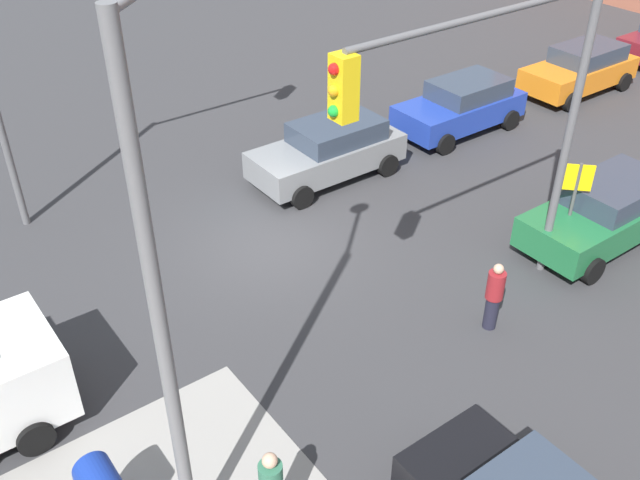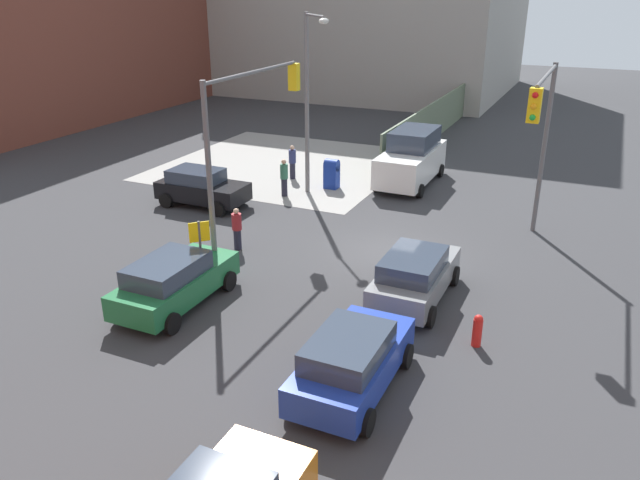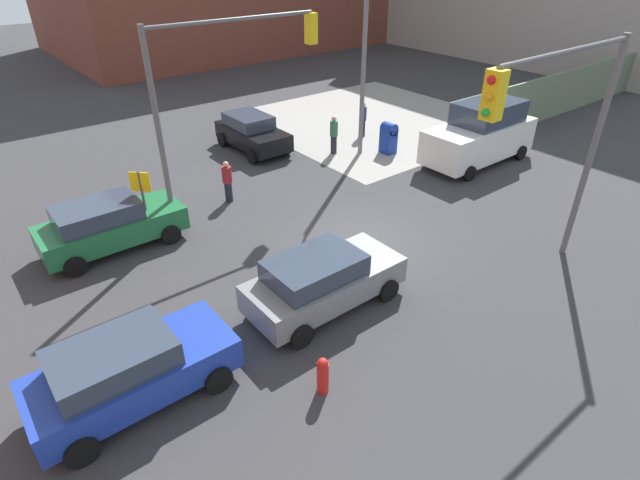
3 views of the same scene
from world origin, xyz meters
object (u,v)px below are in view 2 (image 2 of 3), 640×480
at_px(fire_hydrant, 477,330).
at_px(coupe_black, 201,187).
at_px(sedan_gray, 415,275).
at_px(traffic_signal_nw_corner, 248,126).
at_px(van_white_delivery, 412,158).
at_px(coupe_green, 174,281).
at_px(street_lamp_corner, 309,92).
at_px(pedestrian_waiting, 237,228).
at_px(hatchback_blue, 352,361).
at_px(pedestrian_walking_north, 284,177).
at_px(pedestrian_crossing, 292,162).
at_px(traffic_signal_se_corner, 542,125).
at_px(mailbox_blue, 332,173).

bearing_deg(fire_hydrant, coupe_black, 64.01).
bearing_deg(sedan_gray, traffic_signal_nw_corner, 80.40).
bearing_deg(van_white_delivery, coupe_green, 169.46).
height_order(street_lamp_corner, pedestrian_waiting, street_lamp_corner).
distance_m(sedan_gray, pedestrian_waiting, 7.17).
distance_m(hatchback_blue, pedestrian_walking_north, 15.03).
xyz_separation_m(fire_hydrant, sedan_gray, (1.85, 2.32, 0.36)).
bearing_deg(pedestrian_crossing, traffic_signal_se_corner, -127.68).
distance_m(fire_hydrant, coupe_green, 8.95).
bearing_deg(mailbox_blue, coupe_green, -178.23).
bearing_deg(fire_hydrant, coupe_green, 99.96).
height_order(mailbox_blue, sedan_gray, sedan_gray).
height_order(mailbox_blue, van_white_delivery, van_white_delivery).
bearing_deg(mailbox_blue, van_white_delivery, -53.82).
xyz_separation_m(traffic_signal_nw_corner, coupe_black, (3.61, 4.71, -3.84)).
bearing_deg(sedan_gray, pedestrian_walking_north, 48.74).
relative_size(traffic_signal_nw_corner, traffic_signal_se_corner, 1.00).
xyz_separation_m(coupe_black, coupe_green, (-8.08, -4.60, 0.00)).
height_order(traffic_signal_nw_corner, coupe_green, traffic_signal_nw_corner).
height_order(coupe_black, pedestrian_crossing, pedestrian_crossing).
bearing_deg(mailbox_blue, pedestrian_waiting, 178.60).
height_order(coupe_black, pedestrian_walking_north, pedestrian_walking_north).
distance_m(traffic_signal_nw_corner, coupe_green, 5.90).
distance_m(van_white_delivery, pedestrian_walking_north, 6.41).
bearing_deg(sedan_gray, street_lamp_corner, 42.60).
height_order(mailbox_blue, pedestrian_waiting, pedestrian_waiting).
bearing_deg(pedestrian_waiting, mailbox_blue, 68.28).
xyz_separation_m(street_lamp_corner, coupe_black, (-3.39, 3.66, -3.86)).
relative_size(mailbox_blue, fire_hydrant, 1.52).
relative_size(traffic_signal_se_corner, pedestrian_walking_north, 3.73).
bearing_deg(pedestrian_walking_north, coupe_black, 60.55).
xyz_separation_m(coupe_green, van_white_delivery, (15.09, -2.81, 0.44)).
xyz_separation_m(sedan_gray, pedestrian_crossing, (9.95, 9.28, 0.05)).
height_order(sedan_gray, pedestrian_crossing, pedestrian_crossing).
bearing_deg(coupe_black, hatchback_blue, -131.58).
height_order(mailbox_blue, pedestrian_crossing, pedestrian_crossing).
height_order(street_lamp_corner, pedestrian_walking_north, street_lamp_corner).
xyz_separation_m(fire_hydrant, van_white_delivery, (13.54, 6.00, 0.79)).
distance_m(traffic_signal_se_corner, pedestrian_walking_north, 11.77).
height_order(van_white_delivery, pedestrian_walking_north, van_white_delivery).
relative_size(coupe_green, pedestrian_crossing, 2.55).
xyz_separation_m(coupe_black, pedestrian_crossing, (5.26, -1.81, 0.05)).
distance_m(mailbox_blue, coupe_green, 12.75).
bearing_deg(fire_hydrant, pedestrian_crossing, 44.51).
bearing_deg(traffic_signal_se_corner, sedan_gray, 154.26).
distance_m(traffic_signal_se_corner, coupe_green, 13.25).
relative_size(traffic_signal_nw_corner, sedan_gray, 1.50).
xyz_separation_m(pedestrian_crossing, pedestrian_walking_north, (-2.60, -0.90, 0.02)).
bearing_deg(pedestrian_waiting, van_white_delivery, 51.80).
relative_size(street_lamp_corner, van_white_delivery, 1.48).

